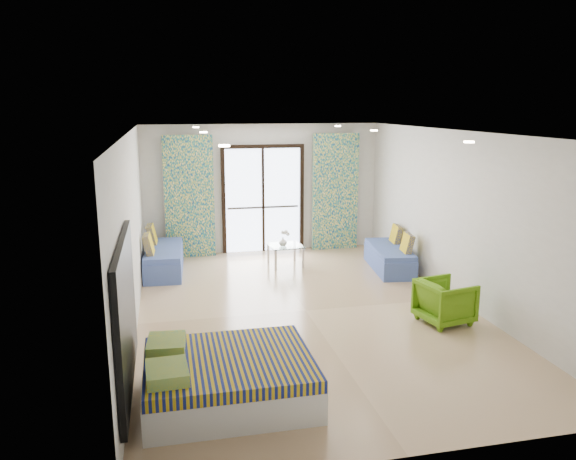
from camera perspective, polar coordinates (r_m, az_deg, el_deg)
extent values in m
cube|color=black|center=(11.79, -2.59, 8.49)|extent=(1.76, 0.08, 0.08)
cube|color=black|center=(11.81, -6.56, 2.85)|extent=(0.08, 0.08, 2.20)
cube|color=black|center=(12.09, 1.39, 3.16)|extent=(0.08, 0.08, 2.20)
cube|color=black|center=(11.92, -2.54, 3.02)|extent=(0.05, 0.06, 2.20)
cube|color=#595451|center=(11.97, -2.55, 2.32)|extent=(1.52, 0.03, 0.04)
cube|color=silver|center=(11.60, -10.00, 3.32)|extent=(1.00, 0.10, 2.50)
cube|color=silver|center=(12.13, 4.82, 3.86)|extent=(1.00, 0.10, 2.50)
cylinder|color=#FFE0B2|center=(5.92, -6.50, 8.51)|extent=(0.12, 0.12, 0.02)
cylinder|color=#FFE0B2|center=(6.81, 17.92, 8.51)|extent=(0.12, 0.12, 0.02)
cylinder|color=#FFE0B2|center=(8.90, -8.59, 9.80)|extent=(0.12, 0.12, 0.02)
cylinder|color=#FFE0B2|center=(9.52, 8.74, 9.97)|extent=(0.12, 0.12, 0.02)
cylinder|color=#FFE0B2|center=(10.90, -9.35, 10.27)|extent=(0.12, 0.12, 0.02)
cylinder|color=#FFE0B2|center=(11.41, 5.08, 10.48)|extent=(0.12, 0.12, 0.02)
cube|color=black|center=(5.85, -16.14, -8.26)|extent=(0.06, 2.10, 1.50)
cube|color=silver|center=(7.04, -15.64, -4.69)|extent=(0.02, 0.10, 0.10)
cube|color=silver|center=(6.22, -5.97, -15.34)|extent=(1.77, 1.41, 0.35)
cube|color=navy|center=(6.11, -6.03, -13.32)|extent=(1.75, 1.44, 0.13)
cube|color=#1B7971|center=(5.73, -12.19, -13.99)|extent=(0.42, 0.51, 0.12)
cube|color=#1B7971|center=(6.34, -12.25, -11.30)|extent=(0.43, 0.51, 0.12)
cube|color=#42589E|center=(10.82, -12.45, -3.22)|extent=(0.76, 1.74, 0.38)
cube|color=#42589E|center=(10.76, -12.51, -2.00)|extent=(0.74, 1.70, 0.09)
cube|color=navy|center=(10.34, -13.99, -1.43)|extent=(0.21, 0.44, 0.39)
cube|color=navy|center=(11.11, -13.67, -0.44)|extent=(0.21, 0.44, 0.39)
cube|color=#42589E|center=(10.90, 10.24, -3.06)|extent=(0.82, 1.66, 0.35)
cube|color=#42589E|center=(10.85, 10.29, -1.94)|extent=(0.80, 1.63, 0.09)
cube|color=navy|center=(10.51, 12.03, -1.33)|extent=(0.23, 0.42, 0.37)
cube|color=navy|center=(11.21, 10.92, -0.42)|extent=(0.23, 0.42, 0.37)
cylinder|color=silver|center=(10.66, -1.26, -3.08)|extent=(0.05, 0.05, 0.41)
cylinder|color=silver|center=(10.81, 1.54, -2.86)|extent=(0.05, 0.05, 0.41)
cylinder|color=silver|center=(11.17, -2.02, -2.35)|extent=(0.05, 0.05, 0.41)
cylinder|color=silver|center=(11.31, 0.66, -2.15)|extent=(0.05, 0.05, 0.41)
cube|color=#8CA59E|center=(10.93, -0.27, -1.58)|extent=(0.68, 0.68, 0.02)
sphere|color=white|center=(10.89, -0.02, -0.42)|extent=(0.07, 0.07, 0.07)
sphere|color=white|center=(10.92, -0.35, -0.28)|extent=(0.07, 0.07, 0.07)
sphere|color=white|center=(10.86, -0.53, -0.25)|extent=(0.07, 0.07, 0.07)
sphere|color=white|center=(10.82, -0.20, -0.18)|extent=(0.07, 0.07, 0.07)
imported|color=white|center=(10.85, -0.52, -1.20)|extent=(0.20, 0.21, 0.16)
imported|color=#568F12|center=(8.44, 15.67, -6.81)|extent=(0.75, 0.79, 0.70)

